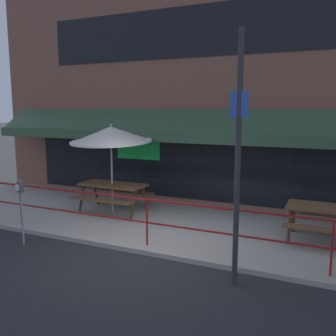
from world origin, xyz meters
TOP-DOWN VIEW (x-y plane):
  - ground_plane at (0.00, 0.00)m, footprint 120.00×120.00m
  - patio_deck at (0.00, 2.00)m, footprint 15.00×4.00m
  - restaurant_building at (0.00, 4.22)m, footprint 15.00×1.60m
  - patio_railing at (0.00, 0.30)m, footprint 13.84×0.04m
  - picnic_table_left at (-2.02, 2.16)m, footprint 1.80×1.42m
  - picnic_table_centre at (3.41, 1.99)m, footprint 1.80×1.42m
  - patio_umbrella_left at (-2.02, 2.12)m, footprint 2.14×2.14m
  - parking_meter_near at (-2.50, -0.57)m, footprint 0.15×0.16m
  - street_sign_pole at (2.02, -0.45)m, footprint 0.28×0.09m

SIDE VIEW (x-z plane):
  - ground_plane at x=0.00m, z-range 0.00..0.00m
  - patio_deck at x=0.00m, z-range 0.00..0.10m
  - picnic_table_left at x=-2.02m, z-range 0.33..1.08m
  - picnic_table_centre at x=3.41m, z-range 0.33..1.08m
  - patio_railing at x=0.00m, z-range 0.32..1.28m
  - parking_meter_near at x=-2.50m, z-range 0.44..1.86m
  - street_sign_pole at x=2.02m, z-range 0.06..4.12m
  - patio_umbrella_left at x=-2.02m, z-range 0.99..3.37m
  - restaurant_building at x=0.00m, z-range -0.02..7.10m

